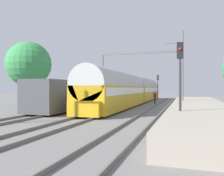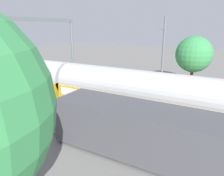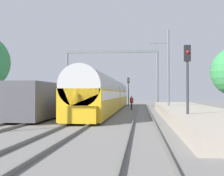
% 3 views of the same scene
% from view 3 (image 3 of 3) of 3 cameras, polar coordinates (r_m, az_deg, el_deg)
% --- Properties ---
extents(ground, '(120.00, 120.00, 0.00)m').
position_cam_3_polar(ground, '(21.81, -4.70, -6.43)').
color(ground, slate).
extents(track_far_west, '(1.52, 60.00, 0.16)m').
position_cam_3_polar(track_far_west, '(22.91, -14.90, -5.94)').
color(track_far_west, '#65655D').
rests_on(track_far_west, ground).
extents(track_west, '(1.52, 60.00, 0.16)m').
position_cam_3_polar(track_west, '(21.81, -4.70, -6.22)').
color(track_west, '#65655D').
rests_on(track_west, ground).
extents(track_east, '(1.52, 60.00, 0.16)m').
position_cam_3_polar(track_east, '(21.45, 6.21, -6.30)').
color(track_east, '#65655D').
rests_on(track_east, ground).
extents(platform, '(4.40, 28.00, 0.90)m').
position_cam_3_polar(platform, '(23.75, 15.46, -4.87)').
color(platform, '#A39989').
rests_on(platform, ground).
extents(passenger_train, '(2.93, 32.85, 3.82)m').
position_cam_3_polar(passenger_train, '(34.26, -0.84, -1.17)').
color(passenger_train, gold).
rests_on(passenger_train, ground).
extents(freight_car, '(2.80, 13.00, 2.70)m').
position_cam_3_polar(freight_car, '(25.35, -12.74, -2.32)').
color(freight_car, '#47474C').
rests_on(freight_car, ground).
extents(person_crossing, '(0.45, 0.34, 1.73)m').
position_cam_3_polar(person_crossing, '(35.13, 3.89, -2.70)').
color(person_crossing, '#252525').
rests_on(person_crossing, ground).
extents(railway_signal_near, '(0.36, 0.30, 4.71)m').
position_cam_3_polar(railway_signal_near, '(16.41, 14.73, 2.45)').
color(railway_signal_near, '#2D2D33').
rests_on(railway_signal_near, ground).
extents(railway_signal_far, '(0.36, 0.30, 4.56)m').
position_cam_3_polar(railway_signal_far, '(46.47, 3.27, 0.07)').
color(railway_signal_far, '#2D2D33').
rests_on(railway_signal_far, ground).
extents(catenary_gantry, '(12.60, 0.28, 7.86)m').
position_cam_3_polar(catenary_gantry, '(38.79, -0.09, 4.27)').
color(catenary_gantry, slate).
rests_on(catenary_gantry, ground).
extents(catenary_pole_east_mid, '(1.90, 0.20, 8.00)m').
position_cam_3_polar(catenary_pole_east_mid, '(27.55, 11.00, 3.35)').
color(catenary_pole_east_mid, slate).
rests_on(catenary_pole_east_mid, ground).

